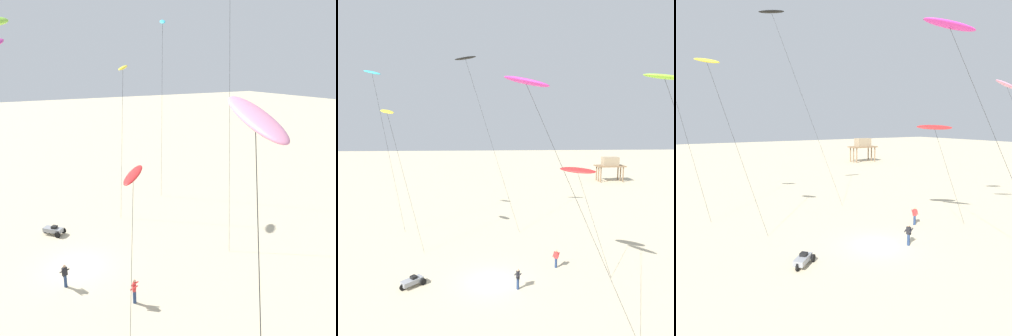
# 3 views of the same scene
# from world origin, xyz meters

# --- Properties ---
(ground_plane) EXTENTS (260.00, 260.00, 0.00)m
(ground_plane) POSITION_xyz_m (0.00, 0.00, 0.00)
(ground_plane) COLOR beige
(kite_magenta) EXTENTS (7.83, 5.09, 15.96)m
(kite_magenta) POSITION_xyz_m (2.24, -4.18, 15.24)
(kite_magenta) COLOR #D8339E
(kite_magenta) RESTS_ON ground
(kite_yellow) EXTENTS (4.67, 3.17, 14.41)m
(kite_yellow) POSITION_xyz_m (-10.17, 8.34, 13.87)
(kite_yellow) COLOR yellow
(kite_yellow) RESTS_ON ground
(kite_pink) EXTENTS (6.96, 3.96, 13.69)m
(kite_pink) POSITION_xyz_m (16.78, 1.10, 12.99)
(kite_pink) COLOR pink
(kite_pink) RESTS_ON ground
(kite_black) EXTENTS (7.70, 4.45, 21.02)m
(kite_black) POSITION_xyz_m (-2.64, 15.14, 20.44)
(kite_black) COLOR black
(kite_black) RESTS_ON ground
(kite_red) EXTENTS (4.23, 2.89, 9.22)m
(kite_red) POSITION_xyz_m (7.39, 1.63, 8.87)
(kite_red) COLOR red
(kite_red) RESTS_ON ground
(kite_flyer_nearest) EXTENTS (0.59, 0.61, 1.67)m
(kite_flyer_nearest) POSITION_xyz_m (2.08, -1.22, 0.89)
(kite_flyer_nearest) COLOR navy
(kite_flyer_nearest) RESTS_ON ground
(kite_flyer_middle) EXTENTS (0.71, 0.70, 1.67)m
(kite_flyer_middle) POSITION_xyz_m (5.87, 2.15, 0.89)
(kite_flyer_middle) COLOR navy
(kite_flyer_middle) RESTS_ON ground
(stilt_house) EXTENTS (6.40, 3.40, 5.55)m
(stilt_house) POSITION_xyz_m (27.71, 43.18, 4.10)
(stilt_house) COLOR #846647
(stilt_house) RESTS_ON ground
(beach_buggy) EXTENTS (1.92, 1.89, 0.82)m
(beach_buggy) POSITION_xyz_m (-6.20, -0.26, 0.43)
(beach_buggy) COLOR gray
(beach_buggy) RESTS_ON ground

